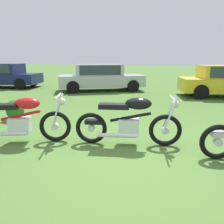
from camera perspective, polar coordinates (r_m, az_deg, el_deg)
name	(u,v)px	position (r m, az deg, el deg)	size (l,w,h in m)	color
ground_plane	(125,149)	(4.31, 3.45, -9.56)	(120.00, 120.00, 0.00)	#476B2D
motorcycle_red	(20,120)	(4.85, -23.06, -1.96)	(2.01, 1.04, 1.02)	black
motorcycle_black	(129,121)	(4.35, 4.50, -2.50)	(2.11, 0.82, 1.02)	black
car_navy	(4,74)	(14.96, -26.55, 8.85)	(4.40, 2.70, 1.43)	#161E4C
car_silver	(100,76)	(12.03, -3.07, 9.41)	(4.82, 3.63, 1.43)	#B2B5BA
shrub_low	(15,110)	(6.79, -24.16, 0.50)	(0.52, 0.45, 0.58)	#23671E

